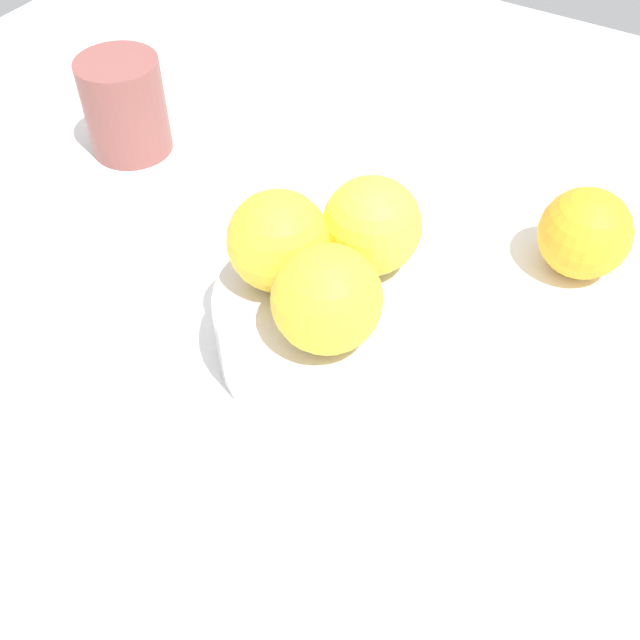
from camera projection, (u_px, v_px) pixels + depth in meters
ground_plane at (320, 363)px, 50.90cm from camera, size 110.00×110.00×2.00cm
fruit_bowl at (320, 327)px, 48.22cm from camera, size 13.32×13.32×5.48cm
orange_in_bowl_0 at (275, 245)px, 44.59cm from camera, size 6.25×6.25×6.25cm
orange_in_bowl_1 at (327, 299)px, 41.54cm from camera, size 6.29×6.29×6.29cm
orange_in_bowl_2 at (372, 226)px, 45.82cm from camera, size 6.17×6.17×6.17cm
orange_loose_0 at (585, 233)px, 53.32cm from camera, size 6.60×6.60×6.60cm
ceramic_cup at (125, 106)px, 62.93cm from camera, size 6.86×6.86×8.21cm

